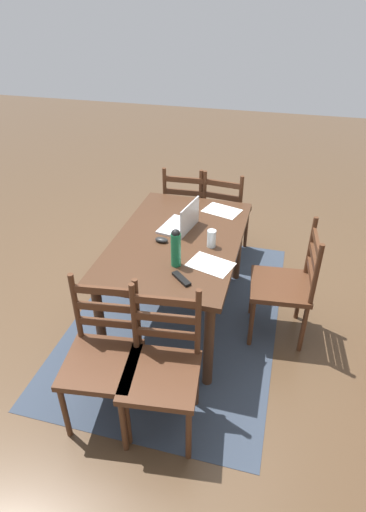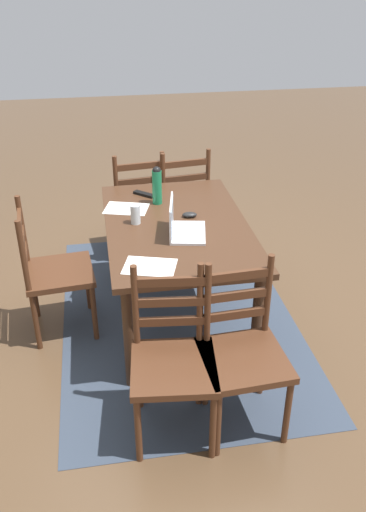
{
  "view_description": "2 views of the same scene",
  "coord_description": "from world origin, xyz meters",
  "px_view_note": "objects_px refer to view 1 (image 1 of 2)",
  "views": [
    {
      "loc": [
        2.61,
        0.73,
        2.35
      ],
      "look_at": [
        0.12,
        0.07,
        0.67
      ],
      "focal_mm": 29.26,
      "sensor_mm": 36.0,
      "label": 1
    },
    {
      "loc": [
        -3.15,
        0.49,
        2.32
      ],
      "look_at": [
        -0.06,
        -0.03,
        0.53
      ],
      "focal_mm": 37.56,
      "sensor_mm": 36.0,
      "label": 2
    }
  ],
  "objects_px": {
    "dining_table": "(178,249)",
    "chair_right_near": "(103,357)",
    "chair_right_far": "(162,370)",
    "tv_remote": "(181,279)",
    "chair_left_near": "(187,210)",
    "water_bottle": "(176,247)",
    "laptop": "(183,222)",
    "computer_mouse": "(162,240)",
    "drinking_glass": "(211,239)",
    "chair_far_head": "(286,285)",
    "chair_left_far": "(224,214)"
  },
  "relations": [
    {
      "from": "chair_right_far",
      "to": "chair_far_head",
      "type": "height_order",
      "value": "same"
    },
    {
      "from": "chair_far_head",
      "to": "computer_mouse",
      "type": "height_order",
      "value": "chair_far_head"
    },
    {
      "from": "chair_right_far",
      "to": "tv_remote",
      "type": "bearing_deg",
      "value": -177.94
    },
    {
      "from": "laptop",
      "to": "tv_remote",
      "type": "bearing_deg",
      "value": 14.11
    },
    {
      "from": "laptop",
      "to": "computer_mouse",
      "type": "relative_size",
      "value": 3.56
    },
    {
      "from": "chair_left_far",
      "to": "laptop",
      "type": "height_order",
      "value": "laptop"
    },
    {
      "from": "chair_left_far",
      "to": "tv_remote",
      "type": "xyz_separation_m",
      "value": [
        1.53,
        -0.02,
        0.3
      ]
    },
    {
      "from": "chair_left_near",
      "to": "drinking_glass",
      "type": "relative_size",
      "value": 7.24
    },
    {
      "from": "laptop",
      "to": "drinking_glass",
      "type": "bearing_deg",
      "value": 52.89
    },
    {
      "from": "dining_table",
      "to": "chair_right_near",
      "type": "relative_size",
      "value": 1.54
    },
    {
      "from": "chair_left_far",
      "to": "tv_remote",
      "type": "distance_m",
      "value": 1.56
    },
    {
      "from": "dining_table",
      "to": "chair_left_far",
      "type": "relative_size",
      "value": 1.54
    },
    {
      "from": "dining_table",
      "to": "water_bottle",
      "type": "bearing_deg",
      "value": 13.34
    },
    {
      "from": "dining_table",
      "to": "chair_far_head",
      "type": "bearing_deg",
      "value": 90.28
    },
    {
      "from": "water_bottle",
      "to": "tv_remote",
      "type": "distance_m",
      "value": 0.22
    },
    {
      "from": "drinking_glass",
      "to": "computer_mouse",
      "type": "height_order",
      "value": "drinking_glass"
    },
    {
      "from": "drinking_glass",
      "to": "chair_right_far",
      "type": "bearing_deg",
      "value": -5.01
    },
    {
      "from": "computer_mouse",
      "to": "drinking_glass",
      "type": "bearing_deg",
      "value": 100.81
    },
    {
      "from": "chair_right_near",
      "to": "chair_left_far",
      "type": "height_order",
      "value": "same"
    },
    {
      "from": "tv_remote",
      "to": "laptop",
      "type": "bearing_deg",
      "value": 56.78
    },
    {
      "from": "chair_right_near",
      "to": "laptop",
      "type": "distance_m",
      "value": 1.23
    },
    {
      "from": "chair_far_head",
      "to": "laptop",
      "type": "relative_size",
      "value": 2.67
    },
    {
      "from": "chair_left_near",
      "to": "laptop",
      "type": "height_order",
      "value": "laptop"
    },
    {
      "from": "chair_right_far",
      "to": "laptop",
      "type": "distance_m",
      "value": 1.23
    },
    {
      "from": "chair_left_near",
      "to": "tv_remote",
      "type": "relative_size",
      "value": 5.59
    },
    {
      "from": "chair_left_near",
      "to": "water_bottle",
      "type": "xyz_separation_m",
      "value": [
        1.37,
        0.27,
        0.43
      ]
    },
    {
      "from": "computer_mouse",
      "to": "tv_remote",
      "type": "xyz_separation_m",
      "value": [
        0.42,
        0.27,
        -0.01
      ]
    },
    {
      "from": "dining_table",
      "to": "chair_left_far",
      "type": "xyz_separation_m",
      "value": [
        -1.02,
        0.18,
        -0.19
      ]
    },
    {
      "from": "water_bottle",
      "to": "chair_left_far",
      "type": "bearing_deg",
      "value": 175.88
    },
    {
      "from": "laptop",
      "to": "tv_remote",
      "type": "xyz_separation_m",
      "value": [
        0.66,
        0.17,
        -0.05
      ]
    },
    {
      "from": "drinking_glass",
      "to": "chair_left_near",
      "type": "bearing_deg",
      "value": -157.18
    },
    {
      "from": "dining_table",
      "to": "chair_right_far",
      "type": "xyz_separation_m",
      "value": [
        1.02,
        0.18,
        -0.19
      ]
    },
    {
      "from": "water_bottle",
      "to": "drinking_glass",
      "type": "relative_size",
      "value": 2.1
    },
    {
      "from": "chair_right_far",
      "to": "chair_far_head",
      "type": "distance_m",
      "value": 1.22
    },
    {
      "from": "chair_right_near",
      "to": "chair_left_far",
      "type": "xyz_separation_m",
      "value": [
        -2.04,
        0.37,
        0.0
      ]
    },
    {
      "from": "chair_left_near",
      "to": "chair_right_far",
      "type": "xyz_separation_m",
      "value": [
        2.04,
        0.37,
        0.0
      ]
    },
    {
      "from": "chair_right_near",
      "to": "computer_mouse",
      "type": "height_order",
      "value": "chair_right_near"
    },
    {
      "from": "laptop",
      "to": "chair_left_near",
      "type": "bearing_deg",
      "value": -168.16
    },
    {
      "from": "chair_right_near",
      "to": "chair_right_far",
      "type": "bearing_deg",
      "value": 90.01
    },
    {
      "from": "chair_right_near",
      "to": "chair_right_far",
      "type": "relative_size",
      "value": 1.0
    },
    {
      "from": "chair_right_far",
      "to": "water_bottle",
      "type": "height_order",
      "value": "water_bottle"
    },
    {
      "from": "chair_left_far",
      "to": "chair_right_near",
      "type": "bearing_deg",
      "value": -10.41
    },
    {
      "from": "chair_right_far",
      "to": "chair_right_near",
      "type": "bearing_deg",
      "value": -89.99
    },
    {
      "from": "dining_table",
      "to": "tv_remote",
      "type": "bearing_deg",
      "value": 17.79
    },
    {
      "from": "chair_far_head",
      "to": "chair_left_far",
      "type": "bearing_deg",
      "value": -147.14
    },
    {
      "from": "computer_mouse",
      "to": "chair_far_head",
      "type": "bearing_deg",
      "value": 101.16
    },
    {
      "from": "water_bottle",
      "to": "computer_mouse",
      "type": "xyz_separation_m",
      "value": [
        -0.27,
        -0.19,
        -0.13
      ]
    },
    {
      "from": "laptop",
      "to": "drinking_glass",
      "type": "xyz_separation_m",
      "value": [
        0.2,
        0.27,
        0.01
      ]
    },
    {
      "from": "chair_left_far",
      "to": "drinking_glass",
      "type": "distance_m",
      "value": 1.13
    },
    {
      "from": "dining_table",
      "to": "drinking_glass",
      "type": "height_order",
      "value": "drinking_glass"
    }
  ]
}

